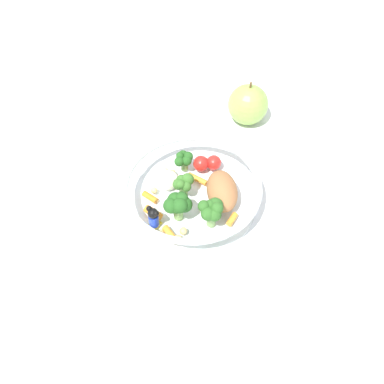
# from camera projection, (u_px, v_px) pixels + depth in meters

# --- Properties ---
(ground_plane) EXTENTS (2.40, 2.40, 0.00)m
(ground_plane) POSITION_uv_depth(u_px,v_px,m) (191.00, 194.00, 0.66)
(ground_plane) COLOR white
(food_container) EXTENTS (0.21, 0.21, 0.06)m
(food_container) POSITION_uv_depth(u_px,v_px,m) (193.00, 191.00, 0.63)
(food_container) COLOR white
(food_container) RESTS_ON ground_plane
(loose_apple) EXTENTS (0.08, 0.08, 0.09)m
(loose_apple) POSITION_uv_depth(u_px,v_px,m) (248.00, 104.00, 0.75)
(loose_apple) COLOR #8CB74C
(loose_apple) RESTS_ON ground_plane
(folded_napkin) EXTENTS (0.16, 0.16, 0.01)m
(folded_napkin) POSITION_uv_depth(u_px,v_px,m) (120.00, 320.00, 0.53)
(folded_napkin) COLOR silver
(folded_napkin) RESTS_ON ground_plane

